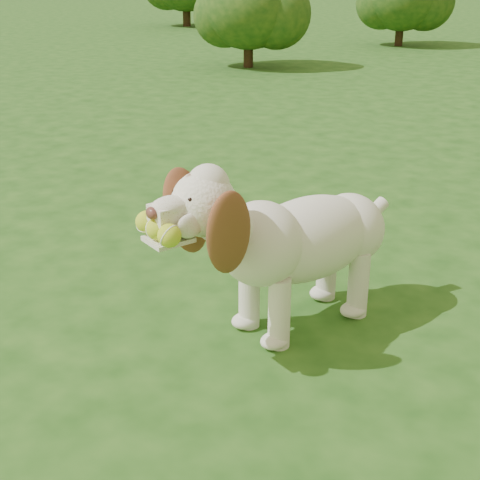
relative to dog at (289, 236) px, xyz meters
The scene contains 3 objects.
ground 0.61m from the dog, 84.86° to the left, with size 80.00×80.00×0.00m, color #1A4413.
dog is the anchor object (origin of this frame).
shrub_a 7.66m from the dog, 119.78° to the left, with size 1.37×1.37×1.42m.
Camera 1 is at (1.03, -2.76, 1.49)m, focal length 50.00 mm.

